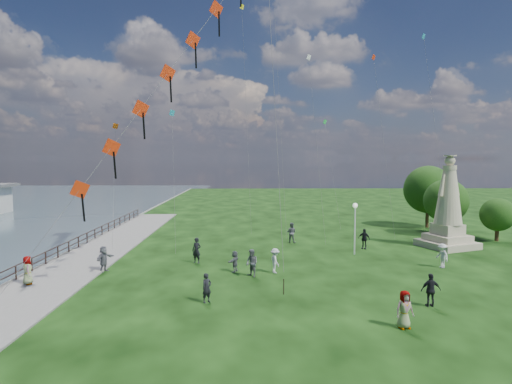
{
  "coord_description": "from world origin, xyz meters",
  "views": [
    {
      "loc": [
        -1.51,
        -20.9,
        7.76
      ],
      "look_at": [
        -1.0,
        8.0,
        5.5
      ],
      "focal_mm": 30.0,
      "sensor_mm": 36.0,
      "label": 1
    }
  ],
  "objects_px": {
    "person_1": "(252,263)",
    "person_3": "(431,290)",
    "person_7": "(291,233)",
    "person_10": "(28,272)",
    "person_2": "(275,261)",
    "person_6": "(197,250)",
    "person_11": "(235,261)",
    "person_5": "(104,259)",
    "person_8": "(442,256)",
    "person_9": "(364,239)",
    "lamppost": "(355,217)",
    "statue": "(448,213)",
    "person_4": "(404,309)",
    "person_0": "(207,288)"
  },
  "relations": [
    {
      "from": "person_6",
      "to": "person_5",
      "type": "bearing_deg",
      "value": -134.42
    },
    {
      "from": "person_2",
      "to": "person_4",
      "type": "relative_size",
      "value": 0.96
    },
    {
      "from": "lamppost",
      "to": "person_6",
      "type": "relative_size",
      "value": 2.2
    },
    {
      "from": "person_2",
      "to": "person_5",
      "type": "xyz_separation_m",
      "value": [
        -11.76,
        0.51,
        0.05
      ]
    },
    {
      "from": "person_10",
      "to": "lamppost",
      "type": "bearing_deg",
      "value": -99.1
    },
    {
      "from": "person_2",
      "to": "person_7",
      "type": "height_order",
      "value": "person_7"
    },
    {
      "from": "person_5",
      "to": "person_7",
      "type": "bearing_deg",
      "value": -33.41
    },
    {
      "from": "person_7",
      "to": "statue",
      "type": "bearing_deg",
      "value": -168.62
    },
    {
      "from": "person_9",
      "to": "lamppost",
      "type": "bearing_deg",
      "value": -88.12
    },
    {
      "from": "person_0",
      "to": "person_5",
      "type": "height_order",
      "value": "person_5"
    },
    {
      "from": "person_3",
      "to": "person_11",
      "type": "height_order",
      "value": "person_3"
    },
    {
      "from": "person_9",
      "to": "person_1",
      "type": "bearing_deg",
      "value": -104.54
    },
    {
      "from": "person_6",
      "to": "person_9",
      "type": "height_order",
      "value": "person_6"
    },
    {
      "from": "person_6",
      "to": "person_4",
      "type": "bearing_deg",
      "value": -23.91
    },
    {
      "from": "person_0",
      "to": "person_8",
      "type": "bearing_deg",
      "value": -18.36
    },
    {
      "from": "person_2",
      "to": "person_4",
      "type": "distance_m",
      "value": 11.0
    },
    {
      "from": "person_2",
      "to": "person_8",
      "type": "bearing_deg",
      "value": -101.87
    },
    {
      "from": "person_10",
      "to": "person_11",
      "type": "distance_m",
      "value": 12.91
    },
    {
      "from": "statue",
      "to": "person_6",
      "type": "relative_size",
      "value": 4.22
    },
    {
      "from": "person_8",
      "to": "person_9",
      "type": "xyz_separation_m",
      "value": [
        -3.83,
        6.49,
        0.01
      ]
    },
    {
      "from": "lamppost",
      "to": "person_5",
      "type": "xyz_separation_m",
      "value": [
        -18.55,
        -4.98,
        -2.13
      ]
    },
    {
      "from": "person_7",
      "to": "person_8",
      "type": "bearing_deg",
      "value": 157.84
    },
    {
      "from": "person_2",
      "to": "person_3",
      "type": "height_order",
      "value": "person_3"
    },
    {
      "from": "person_2",
      "to": "person_10",
      "type": "bearing_deg",
      "value": 82.63
    },
    {
      "from": "person_2",
      "to": "person_6",
      "type": "relative_size",
      "value": 0.88
    },
    {
      "from": "person_2",
      "to": "person_7",
      "type": "bearing_deg",
      "value": -29.04
    },
    {
      "from": "person_8",
      "to": "person_9",
      "type": "bearing_deg",
      "value": -165.0
    },
    {
      "from": "person_2",
      "to": "person_4",
      "type": "bearing_deg",
      "value": -168.56
    },
    {
      "from": "lamppost",
      "to": "person_11",
      "type": "xyz_separation_m",
      "value": [
        -9.55,
        -5.15,
        -2.3
      ]
    },
    {
      "from": "person_5",
      "to": "person_8",
      "type": "xyz_separation_m",
      "value": [
        23.75,
        0.67,
        -0.03
      ]
    },
    {
      "from": "statue",
      "to": "person_11",
      "type": "relative_size",
      "value": 5.57
    },
    {
      "from": "lamppost",
      "to": "person_10",
      "type": "bearing_deg",
      "value": -159.59
    },
    {
      "from": "person_3",
      "to": "person_7",
      "type": "xyz_separation_m",
      "value": [
        -5.59,
        17.35,
        0.04
      ]
    },
    {
      "from": "person_5",
      "to": "person_6",
      "type": "distance_m",
      "value": 6.52
    },
    {
      "from": "statue",
      "to": "person_10",
      "type": "relative_size",
      "value": 4.62
    },
    {
      "from": "person_7",
      "to": "person_9",
      "type": "xyz_separation_m",
      "value": [
        6.0,
        -2.88,
        -0.05
      ]
    },
    {
      "from": "person_4",
      "to": "person_5",
      "type": "bearing_deg",
      "value": 137.69
    },
    {
      "from": "person_11",
      "to": "lamppost",
      "type": "bearing_deg",
      "value": 142.45
    },
    {
      "from": "person_10",
      "to": "person_9",
      "type": "bearing_deg",
      "value": -95.61
    },
    {
      "from": "person_1",
      "to": "person_9",
      "type": "relative_size",
      "value": 1.03
    },
    {
      "from": "person_1",
      "to": "person_3",
      "type": "xyz_separation_m",
      "value": [
        9.34,
        -5.88,
        -0.02
      ]
    },
    {
      "from": "person_4",
      "to": "person_0",
      "type": "bearing_deg",
      "value": 146.94
    },
    {
      "from": "lamppost",
      "to": "person_7",
      "type": "relative_size",
      "value": 2.26
    },
    {
      "from": "statue",
      "to": "person_11",
      "type": "bearing_deg",
      "value": -178.22
    },
    {
      "from": "person_6",
      "to": "person_11",
      "type": "height_order",
      "value": "person_6"
    },
    {
      "from": "person_7",
      "to": "person_9",
      "type": "distance_m",
      "value": 6.66
    },
    {
      "from": "person_3",
      "to": "person_7",
      "type": "distance_m",
      "value": 18.23
    },
    {
      "from": "person_1",
      "to": "person_5",
      "type": "xyz_separation_m",
      "value": [
        -10.17,
        1.43,
        -0.01
      ]
    },
    {
      "from": "person_3",
      "to": "person_10",
      "type": "relative_size",
      "value": 1.02
    },
    {
      "from": "person_2",
      "to": "person_11",
      "type": "height_order",
      "value": "person_2"
    }
  ]
}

